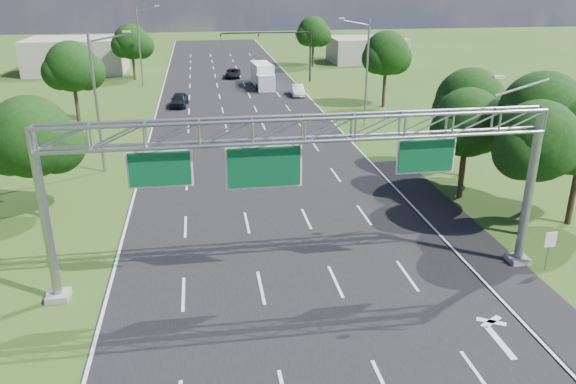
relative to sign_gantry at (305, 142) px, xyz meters
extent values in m
plane|color=#305319|center=(-0.33, 18.00, -6.89)|extent=(220.00, 220.00, 0.00)
cube|color=black|center=(-0.33, 18.00, -6.89)|extent=(18.00, 180.00, 0.02)
cube|color=black|center=(9.87, 2.00, -6.89)|extent=(3.00, 30.00, 0.02)
cube|color=gray|center=(11.17, 0.00, -6.74)|extent=(1.00, 1.00, 0.30)
cylinder|color=gray|center=(11.17, 0.00, -2.89)|extent=(0.44, 0.44, 8.00)
cube|color=gray|center=(-11.33, 0.00, -6.74)|extent=(1.00, 1.00, 0.30)
cylinder|color=gray|center=(-11.33, 0.00, -2.89)|extent=(0.40, 0.40, 8.00)
cylinder|color=gray|center=(9.97, 0.00, 2.11)|extent=(2.54, 0.12, 0.79)
cube|color=beige|center=(8.77, 0.00, 2.61)|extent=(0.50, 0.22, 0.12)
cube|color=white|center=(-6.33, -0.02, -0.89)|extent=(2.80, 0.05, 1.70)
cube|color=#094F29|center=(-6.33, -0.08, -0.89)|extent=(2.62, 0.05, 1.52)
cube|color=white|center=(-1.83, -0.02, -1.04)|extent=(3.40, 0.05, 2.00)
cube|color=#094F29|center=(-1.83, -0.08, -1.04)|extent=(3.22, 0.05, 1.82)
cube|color=white|center=(5.67, -0.02, -0.89)|extent=(2.80, 0.05, 1.70)
cube|color=#094F29|center=(5.67, -0.08, -0.89)|extent=(2.62, 0.05, 1.52)
cylinder|color=gray|center=(12.07, -1.00, -5.89)|extent=(0.06, 0.06, 2.00)
cube|color=white|center=(12.07, -1.03, -5.19)|extent=(0.60, 0.04, 0.80)
cylinder|color=black|center=(10.67, 53.00, -3.39)|extent=(0.24, 0.24, 7.00)
cylinder|color=black|center=(4.67, 53.00, -0.29)|extent=(12.00, 0.18, 0.18)
imported|color=black|center=(-1.33, 53.00, -0.84)|extent=(0.18, 0.22, 1.10)
imported|color=black|center=(3.67, 53.00, -0.84)|extent=(0.18, 0.22, 1.10)
imported|color=black|center=(8.67, 53.00, -0.84)|extent=(0.18, 0.22, 1.10)
cylinder|color=gray|center=(-11.83, 18.00, -1.89)|extent=(0.20, 0.20, 10.00)
cylinder|color=gray|center=(-10.53, 18.00, 2.81)|extent=(2.78, 0.12, 0.60)
cube|color=beige|center=(-9.23, 18.00, 3.21)|extent=(0.55, 0.22, 0.12)
cylinder|color=gray|center=(-11.83, 53.00, -1.89)|extent=(0.20, 0.20, 10.00)
cylinder|color=gray|center=(-10.53, 53.00, 2.81)|extent=(2.78, 0.12, 0.60)
cube|color=beige|center=(-9.23, 53.00, 3.21)|extent=(0.55, 0.22, 0.12)
cylinder|color=gray|center=(11.17, 28.00, -1.89)|extent=(0.20, 0.20, 10.00)
cylinder|color=gray|center=(9.87, 28.00, 2.81)|extent=(2.78, 0.12, 0.60)
cube|color=beige|center=(8.57, 28.00, 3.21)|extent=(0.55, 0.22, 0.12)
cylinder|color=#2D2116|center=(13.17, 3.00, -5.02)|extent=(0.36, 0.36, 3.74)
sphere|color=black|center=(13.17, 3.00, -1.39)|extent=(4.40, 4.40, 4.40)
sphere|color=black|center=(14.27, 3.40, -1.94)|extent=(3.30, 3.30, 3.30)
sphere|color=black|center=(12.18, 2.70, -1.83)|extent=(3.08, 3.08, 3.08)
cylinder|color=#2D2116|center=(15.17, 6.00, -4.80)|extent=(0.36, 0.36, 4.18)
sphere|color=black|center=(15.17, 6.00, -0.71)|extent=(5.00, 5.00, 5.00)
sphere|color=black|center=(16.42, 6.40, -1.34)|extent=(3.75, 3.75, 3.75)
sphere|color=black|center=(14.04, 5.70, -1.21)|extent=(3.50, 3.50, 3.50)
cylinder|color=#2D2116|center=(12.17, 9.00, -5.24)|extent=(0.36, 0.36, 3.30)
sphere|color=black|center=(12.17, 9.00, -1.83)|extent=(4.40, 4.40, 4.40)
sphere|color=black|center=(13.27, 9.40, -2.38)|extent=(3.30, 3.30, 3.30)
sphere|color=black|center=(11.18, 8.70, -2.27)|extent=(3.08, 3.08, 3.08)
cylinder|color=#2D2116|center=(16.67, 4.00, -5.13)|extent=(0.36, 0.36, 3.52)
sphere|color=black|center=(15.63, 3.70, -1.99)|extent=(3.22, 3.22, 3.22)
cylinder|color=#2D2116|center=(14.17, 13.00, -5.13)|extent=(0.36, 0.36, 3.52)
sphere|color=black|center=(14.17, 13.00, -1.45)|extent=(4.80, 4.80, 4.80)
sphere|color=black|center=(15.37, 13.40, -2.05)|extent=(3.60, 3.60, 3.60)
sphere|color=black|center=(13.09, 12.70, -1.93)|extent=(3.36, 3.36, 3.36)
cylinder|color=#2D2116|center=(-14.33, 10.00, -5.35)|extent=(0.36, 0.36, 3.08)
sphere|color=black|center=(-14.33, 10.00, -1.89)|extent=(4.80, 4.80, 4.80)
sphere|color=black|center=(-13.13, 10.40, -2.49)|extent=(3.60, 3.60, 3.60)
sphere|color=black|center=(-15.41, 9.70, -2.37)|extent=(3.36, 3.36, 3.36)
cylinder|color=#2D2116|center=(-16.33, 33.00, -5.02)|extent=(0.36, 0.36, 3.74)
sphere|color=black|center=(-16.33, 33.00, -1.23)|extent=(4.80, 4.80, 4.80)
sphere|color=black|center=(-15.13, 33.40, -1.83)|extent=(3.60, 3.60, 3.60)
sphere|color=black|center=(-17.41, 32.70, -1.71)|extent=(3.36, 3.36, 3.36)
cylinder|color=#2D2116|center=(-13.33, 58.00, -5.24)|extent=(0.36, 0.36, 3.30)
sphere|color=black|center=(-13.33, 58.00, -1.67)|extent=(4.80, 4.80, 4.80)
sphere|color=black|center=(-12.13, 58.40, -2.27)|extent=(3.60, 3.60, 3.60)
sphere|color=black|center=(-14.41, 57.70, -2.15)|extent=(3.36, 3.36, 3.36)
cylinder|color=#2D2116|center=(15.67, 36.00, -4.91)|extent=(0.36, 0.36, 3.96)
sphere|color=black|center=(15.67, 36.00, -1.01)|extent=(4.80, 4.80, 4.80)
sphere|color=black|center=(16.87, 36.40, -1.61)|extent=(3.60, 3.60, 3.60)
sphere|color=black|center=(14.59, 35.70, -1.49)|extent=(3.36, 3.36, 3.36)
cylinder|color=#2D2116|center=(13.67, 66.00, -5.13)|extent=(0.36, 0.36, 3.52)
sphere|color=black|center=(13.67, 66.00, -1.45)|extent=(4.80, 4.80, 4.80)
sphere|color=black|center=(14.87, 66.40, -2.05)|extent=(3.60, 3.60, 3.60)
sphere|color=black|center=(12.59, 65.70, -1.93)|extent=(3.36, 3.36, 3.36)
cube|color=#9E9284|center=(-22.33, 66.00, -4.39)|extent=(14.00, 10.00, 5.00)
cube|color=#9E9284|center=(23.67, 70.00, -4.89)|extent=(12.00, 9.00, 4.00)
imported|color=black|center=(0.39, 57.77, -6.28)|extent=(2.50, 4.61, 1.23)
imported|color=black|center=(-6.79, 39.77, -6.14)|extent=(2.15, 4.53, 1.50)
imported|color=silver|center=(7.29, 43.71, -6.23)|extent=(1.63, 4.12, 1.33)
cube|color=white|center=(3.81, 50.93, -5.35)|extent=(2.63, 5.75, 2.80)
cube|color=silver|center=(3.81, 47.01, -5.86)|extent=(2.29, 2.20, 2.06)
cylinder|color=black|center=(2.78, 47.20, -6.42)|extent=(0.33, 0.93, 0.93)
cylinder|color=black|center=(4.83, 47.20, -6.42)|extent=(0.33, 0.93, 0.93)
cylinder|color=black|center=(2.78, 52.80, -6.42)|extent=(0.33, 0.93, 0.93)
cylinder|color=black|center=(4.83, 52.80, -6.42)|extent=(0.33, 0.93, 0.93)
camera|label=1|loc=(-4.45, -23.39, 6.87)|focal=35.00mm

